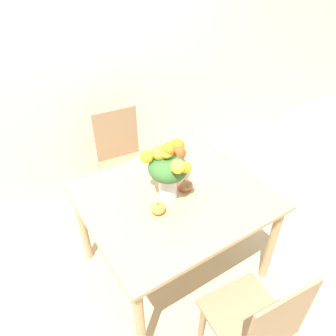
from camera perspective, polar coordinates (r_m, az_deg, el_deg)
name	(u,v)px	position (r m, az deg, el deg)	size (l,w,h in m)	color
ground_plane	(174,265)	(2.80, 1.00, -16.54)	(12.00, 12.00, 0.00)	tan
wall_back	(87,54)	(2.98, -13.85, 18.72)	(8.00, 0.06, 2.70)	silver
dining_table	(175,206)	(2.28, 1.18, -6.62)	(1.21, 1.04, 0.78)	tan
flower_vase	(168,168)	(2.05, 0.06, 0.01)	(0.32, 0.30, 0.43)	silver
pumpkin	(158,208)	(2.07, -1.74, -7.03)	(0.09, 0.09, 0.09)	gold
turkey_figurine	(185,185)	(2.23, 3.05, -2.95)	(0.10, 0.13, 0.08)	#936642
dining_chair_near_window	(123,161)	(3.03, -7.82, 1.27)	(0.47, 0.47, 0.95)	#9E7A56
dining_chair_far_side	(255,323)	(2.06, 14.90, -24.70)	(0.46, 0.46, 0.95)	#9E7A56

